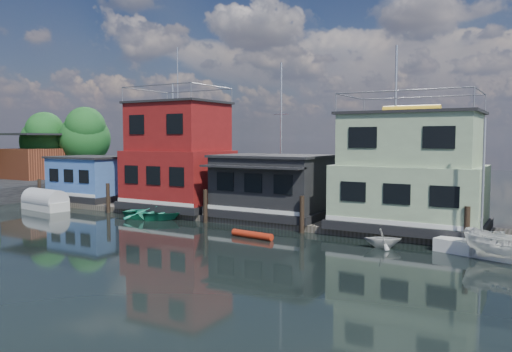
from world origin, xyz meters
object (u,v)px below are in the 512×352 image
Objects in this scene: houseboat_blue at (91,178)px; houseboat_dark at (272,185)px; tarp_runabout at (45,202)px; red_kayak at (252,235)px; houseboat_red at (179,158)px; dinghy_teal at (152,213)px; dinghy_white at (383,238)px; day_sailer at (481,247)px; motorboat at (509,246)px; houseboat_green at (410,173)px.

houseboat_dark reaches higher than houseboat_blue.
red_kayak is (19.64, -1.36, -0.45)m from tarp_runabout.
dinghy_teal is (0.49, -3.47, -3.68)m from houseboat_red.
day_sailer is at bearing -106.24° from dinghy_white.
motorboat is at bearing 10.95° from red_kayak.
tarp_runabout is (-26.85, -4.26, -2.90)m from houseboat_green.
dinghy_teal is at bearing -19.14° from houseboat_blue.
day_sailer reaches higher than houseboat_blue.
houseboat_dark is 1.81× the size of dinghy_teal.
houseboat_blue reaches higher than red_kayak.
motorboat is (12.72, 0.99, 0.58)m from red_kayak.
day_sailer is (4.25, -3.67, -3.15)m from houseboat_green.
houseboat_green is 5.32m from dinghy_white.
motorboat reaches higher than dinghy_teal.
day_sailer is 20.76m from dinghy_teal.
day_sailer is (31.10, 0.59, -0.25)m from tarp_runabout.
motorboat is (32.35, -0.37, 0.13)m from tarp_runabout.
red_kayak is at bearing -29.89° from houseboat_red.
houseboat_blue is 31.02m from day_sailer.
houseboat_blue is 0.76× the size of houseboat_green.
red_kayak is at bearing 3.75° from tarp_runabout.
houseboat_red reaches higher than day_sailer.
tarp_runabout is (-9.85, -4.26, -3.45)m from houseboat_red.
houseboat_green reaches higher than red_kayak.
houseboat_green is 9.74m from red_kayak.
day_sailer is at bearing -15.42° from houseboat_dark.
houseboat_blue is at bearing 94.92° from motorboat.
red_kayak is at bearing -115.87° from dinghy_teal.
houseboat_green is 17.16m from dinghy_teal.
dinghy_white is at bearing -93.31° from houseboat_green.
houseboat_blue is at bearing 55.86° from dinghy_white.
dinghy_white reaches higher than red_kayak.
houseboat_blue is 9.69m from houseboat_red.
houseboat_red reaches higher than dinghy_white.
houseboat_red is at bearing 156.61° from red_kayak.
dinghy_teal is at bearing -168.14° from houseboat_green.
day_sailer reaches higher than motorboat.
tarp_runabout is 31.11m from day_sailer.
houseboat_red is at bearing 31.10° from tarp_runabout.
houseboat_dark reaches higher than tarp_runabout.
houseboat_dark reaches higher than dinghy_white.
houseboat_green is at bearing 0.00° from houseboat_blue.
houseboat_dark is 1.14× the size of day_sailer.
houseboat_green is at bearing -28.05° from dinghy_white.
houseboat_blue is at bearing 179.94° from houseboat_dark.
houseboat_red is at bearing -4.78° from dinghy_teal.
houseboat_red is 23.21m from motorboat.
tarp_runabout reaches higher than motorboat.
houseboat_red is at bearing 91.53° from motorboat.
houseboat_dark is (17.50, -0.02, 0.21)m from houseboat_blue.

